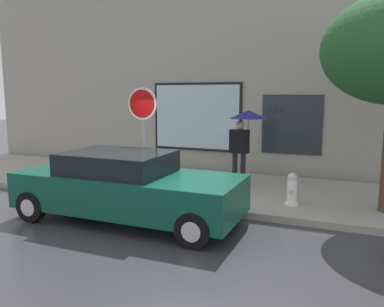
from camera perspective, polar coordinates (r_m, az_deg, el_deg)
ground_plane at (r=7.96m, az=-4.77°, el=-10.44°), size 60.00×60.00×0.00m
sidewalk at (r=10.58m, az=2.75°, el=-5.13°), size 20.00×4.00×0.15m
building_facade at (r=12.67m, az=6.78°, el=12.63°), size 20.00×0.67×7.00m
parked_car at (r=8.12m, az=-9.71°, el=-4.87°), size 4.72×1.91×1.43m
fire_hydrant at (r=8.94m, az=14.59°, el=-5.15°), size 0.30×0.44×0.73m
pedestrian_with_umbrella at (r=10.40m, az=7.86°, el=4.00°), size 0.99×0.99×2.05m
stop_sign at (r=9.23m, az=-7.29°, el=4.90°), size 0.76×0.10×2.62m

